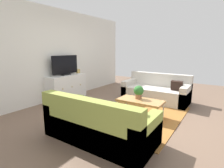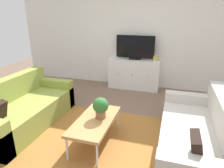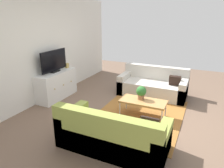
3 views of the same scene
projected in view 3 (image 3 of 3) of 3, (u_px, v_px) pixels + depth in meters
The scene contains 10 objects.
ground_plane at pixel (133, 114), 4.91m from camera, with size 10.00×10.00×0.00m, color brown.
wall_back at pixel (44, 49), 5.49m from camera, with size 6.40×0.12×2.70m, color silver.
area_rug at pixel (139, 115), 4.84m from camera, with size 2.50×1.90×0.01m, color #9E662D.
couch_left_side at pixel (111, 136), 3.54m from camera, with size 0.87×1.87×0.80m.
couch_right_side at pixel (153, 86), 6.01m from camera, with size 0.87×1.87×0.80m.
coffee_table at pixel (143, 102), 4.69m from camera, with size 0.50×1.04×0.39m.
potted_plant at pixel (141, 92), 4.70m from camera, with size 0.23×0.23×0.31m.
tv_console at pixel (57, 85), 5.74m from camera, with size 1.27×0.47×0.75m.
flat_screen_tv at pixel (54, 61), 5.53m from camera, with size 0.95×0.16×0.59m.
mantel_clock at pixel (67, 66), 6.04m from camera, with size 0.11×0.07×0.13m, color tan.
Camera 3 is at (-4.21, -1.40, 2.26)m, focal length 33.29 mm.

